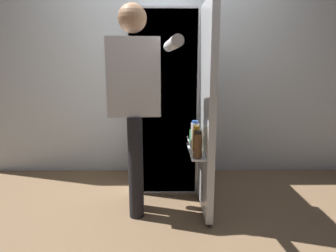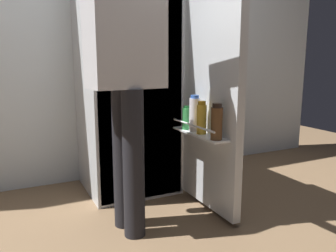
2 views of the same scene
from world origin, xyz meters
The scene contains 4 objects.
ground_plane centered at (0.00, 0.00, 0.00)m, with size 6.63×6.63×0.00m, color brown.
kitchen_wall centered at (0.00, 0.94, 1.33)m, with size 4.40×0.10×2.66m, color silver.
refrigerator centered at (0.03, 0.52, 0.86)m, with size 0.70×1.25×1.72m.
person centered at (-0.22, -0.10, 1.00)m, with size 0.57×0.70×1.67m.
Camera 2 is at (-0.83, -1.86, 0.97)m, focal length 35.83 mm.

